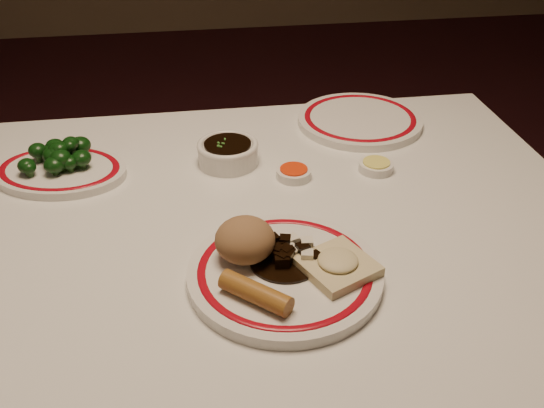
{
  "coord_description": "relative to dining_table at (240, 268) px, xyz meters",
  "views": [
    {
      "loc": [
        -0.07,
        -0.8,
        1.31
      ],
      "look_at": [
        0.05,
        -0.03,
        0.8
      ],
      "focal_mm": 40.0,
      "sensor_mm": 36.0,
      "label": 1
    }
  ],
  "objects": [
    {
      "name": "dining_table",
      "position": [
        0.0,
        0.0,
        0.0
      ],
      "size": [
        1.2,
        0.9,
        0.75
      ],
      "color": "white",
      "rests_on": "ground"
    },
    {
      "name": "sweet_sour_dish",
      "position": [
        0.11,
        0.13,
        0.1
      ],
      "size": [
        0.06,
        0.06,
        0.02
      ],
      "color": "silver",
      "rests_on": "dining_table"
    },
    {
      "name": "broccoli_plate",
      "position": [
        -0.3,
        0.2,
        0.1
      ],
      "size": [
        0.29,
        0.26,
        0.02
      ],
      "color": "silver",
      "rests_on": "dining_table"
    },
    {
      "name": "soy_bowl",
      "position": [
        0.0,
        0.2,
        0.11
      ],
      "size": [
        0.11,
        0.11,
        0.04
      ],
      "color": "silver",
      "rests_on": "dining_table"
    },
    {
      "name": "fried_wonton",
      "position": [
        0.12,
        -0.16,
        0.12
      ],
      "size": [
        0.12,
        0.12,
        0.03
      ],
      "color": "beige",
      "rests_on": "main_plate"
    },
    {
      "name": "rice_mound",
      "position": [
        -0.0,
        -0.11,
        0.14
      ],
      "size": [
        0.09,
        0.09,
        0.06
      ],
      "primitive_type": "ellipsoid",
      "color": "olive",
      "rests_on": "main_plate"
    },
    {
      "name": "spring_roll",
      "position": [
        0.0,
        -0.2,
        0.12
      ],
      "size": [
        0.1,
        0.09,
        0.03
      ],
      "primitive_type": "cylinder",
      "rotation": [
        1.57,
        0.0,
        0.83
      ],
      "color": "#986425",
      "rests_on": "main_plate"
    },
    {
      "name": "broccoli_pile",
      "position": [
        -0.3,
        0.21,
        0.13
      ],
      "size": [
        0.13,
        0.1,
        0.05
      ],
      "color": "#23471C",
      "rests_on": "broccoli_plate"
    },
    {
      "name": "stirfry_heap",
      "position": [
        0.06,
        -0.12,
        0.12
      ],
      "size": [
        0.1,
        0.1,
        0.03
      ],
      "color": "black",
      "rests_on": "main_plate"
    },
    {
      "name": "far_plate",
      "position": [
        0.29,
        0.33,
        0.1
      ],
      "size": [
        0.32,
        0.32,
        0.02
      ],
      "color": "silver",
      "rests_on": "dining_table"
    },
    {
      "name": "mustard_dish",
      "position": [
        0.27,
        0.13,
        0.1
      ],
      "size": [
        0.06,
        0.06,
        0.02
      ],
      "color": "silver",
      "rests_on": "dining_table"
    },
    {
      "name": "main_plate",
      "position": [
        0.05,
        -0.15,
        0.1
      ],
      "size": [
        0.36,
        0.36,
        0.02
      ],
      "color": "silver",
      "rests_on": "dining_table"
    }
  ]
}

